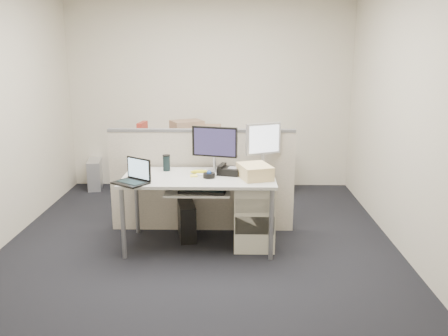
{
  "coord_description": "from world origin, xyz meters",
  "views": [
    {
      "loc": [
        0.34,
        -4.52,
        1.95
      ],
      "look_at": [
        0.25,
        0.15,
        0.78
      ],
      "focal_mm": 38.0,
      "sensor_mm": 36.0,
      "label": 1
    }
  ],
  "objects_px": {
    "desk_phone": "(229,171)",
    "laptop": "(130,172)",
    "desk": "(199,183)",
    "monitor_main": "(215,149)"
  },
  "relations": [
    {
      "from": "monitor_main",
      "to": "laptop",
      "type": "relative_size",
      "value": 1.54
    },
    {
      "from": "laptop",
      "to": "desk_phone",
      "type": "height_order",
      "value": "laptop"
    },
    {
      "from": "desk_phone",
      "to": "laptop",
      "type": "bearing_deg",
      "value": -144.45
    },
    {
      "from": "desk",
      "to": "desk_phone",
      "type": "distance_m",
      "value": 0.33
    },
    {
      "from": "desk",
      "to": "laptop",
      "type": "relative_size",
      "value": 4.93
    },
    {
      "from": "monitor_main",
      "to": "laptop",
      "type": "height_order",
      "value": "monitor_main"
    },
    {
      "from": "monitor_main",
      "to": "desk",
      "type": "bearing_deg",
      "value": -114.34
    },
    {
      "from": "desk",
      "to": "monitor_main",
      "type": "relative_size",
      "value": 3.2
    },
    {
      "from": "laptop",
      "to": "desk_phone",
      "type": "distance_m",
      "value": 0.99
    },
    {
      "from": "desk",
      "to": "desk_phone",
      "type": "relative_size",
      "value": 6.92
    }
  ]
}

